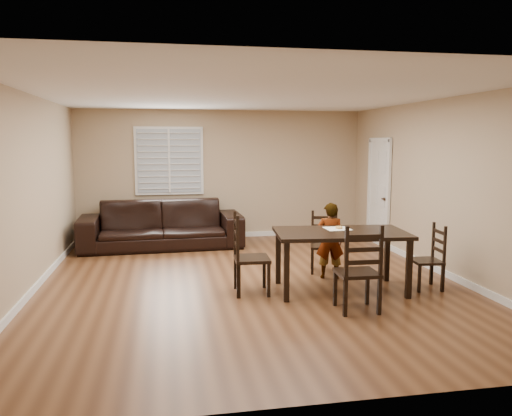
# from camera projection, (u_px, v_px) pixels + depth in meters

# --- Properties ---
(ground) EXTENTS (7.00, 7.00, 0.00)m
(ground) POSITION_uv_depth(u_px,v_px,m) (250.00, 282.00, 7.33)
(ground) COLOR brown
(ground) RESTS_ON ground
(room) EXTENTS (6.04, 7.04, 2.72)m
(room) POSITION_uv_depth(u_px,v_px,m) (250.00, 158.00, 7.27)
(room) COLOR tan
(room) RESTS_ON ground
(dining_table) EXTENTS (1.86, 1.16, 0.83)m
(dining_table) POSITION_uv_depth(u_px,v_px,m) (341.00, 238.00, 6.80)
(dining_table) COLOR black
(dining_table) RESTS_ON ground
(chair_near) EXTENTS (0.52, 0.50, 0.95)m
(chair_near) POSITION_uv_depth(u_px,v_px,m) (324.00, 243.00, 7.95)
(chair_near) COLOR black
(chair_near) RESTS_ON ground
(chair_far) EXTENTS (0.50, 0.47, 1.08)m
(chair_far) POSITION_uv_depth(u_px,v_px,m) (361.00, 274.00, 5.91)
(chair_far) COLOR black
(chair_far) RESTS_ON ground
(chair_left) EXTENTS (0.49, 0.52, 1.10)m
(chair_left) POSITION_uv_depth(u_px,v_px,m) (242.00, 257.00, 6.72)
(chair_left) COLOR black
(chair_left) RESTS_ON ground
(chair_right) EXTENTS (0.42, 0.44, 0.91)m
(chair_right) POSITION_uv_depth(u_px,v_px,m) (434.00, 259.00, 6.96)
(chair_right) COLOR black
(chair_right) RESTS_ON ground
(child) EXTENTS (0.47, 0.36, 1.15)m
(child) POSITION_uv_depth(u_px,v_px,m) (330.00, 241.00, 7.46)
(child) COLOR gray
(child) RESTS_ON ground
(napkin) EXTENTS (0.34, 0.34, 0.00)m
(napkin) POSITION_uv_depth(u_px,v_px,m) (337.00, 229.00, 6.99)
(napkin) COLOR silver
(napkin) RESTS_ON dining_table
(donut) EXTENTS (0.10, 0.10, 0.04)m
(donut) POSITION_uv_depth(u_px,v_px,m) (339.00, 227.00, 6.99)
(donut) COLOR #C79247
(donut) RESTS_ON napkin
(sofa) EXTENTS (3.12, 1.32, 0.90)m
(sofa) POSITION_uv_depth(u_px,v_px,m) (162.00, 224.00, 9.67)
(sofa) COLOR black
(sofa) RESTS_ON ground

